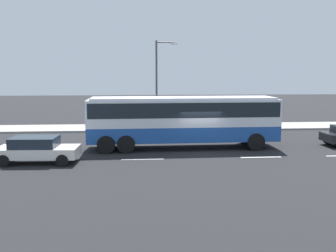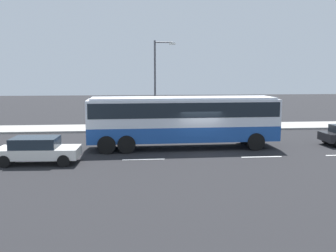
{
  "view_description": "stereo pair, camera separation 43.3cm",
  "coord_description": "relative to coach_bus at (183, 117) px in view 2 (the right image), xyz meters",
  "views": [
    {
      "loc": [
        -3.76,
        -23.22,
        4.86
      ],
      "look_at": [
        -1.9,
        1.09,
        1.41
      ],
      "focal_mm": 40.36,
      "sensor_mm": 36.0,
      "label": 1
    },
    {
      "loc": [
        -4.19,
        -23.18,
        4.86
      ],
      "look_at": [
        -1.9,
        1.09,
        1.41
      ],
      "focal_mm": 40.36,
      "sensor_mm": 36.0,
      "label": 2
    }
  ],
  "objects": [
    {
      "name": "ground_plane",
      "position": [
        0.96,
        -0.74,
        -2.06
      ],
      "size": [
        120.0,
        120.0,
        0.0
      ],
      "primitive_type": "plane",
      "color": "black"
    },
    {
      "name": "car_white_minivan",
      "position": [
        -8.37,
        -3.42,
        -1.3
      ],
      "size": [
        4.42,
        2.12,
        1.43
      ],
      "rotation": [
        0.0,
        0.0,
        -0.05
      ],
      "color": "white",
      "rests_on": "ground_plane"
    },
    {
      "name": "street_lamp",
      "position": [
        -1.18,
        7.51,
        2.28
      ],
      "size": [
        1.77,
        0.24,
        7.33
      ],
      "color": "#47474C",
      "rests_on": "sidewalk_curb"
    },
    {
      "name": "lane_centreline",
      "position": [
        -2.51,
        -3.02,
        -2.06
      ],
      "size": [
        26.69,
        0.16,
        0.01
      ],
      "color": "white",
      "rests_on": "ground_plane"
    },
    {
      "name": "sidewalk_curb",
      "position": [
        0.96,
        8.99,
        -1.99
      ],
      "size": [
        80.0,
        4.0,
        0.15
      ],
      "primitive_type": "cube",
      "color": "gray",
      "rests_on": "ground_plane"
    },
    {
      "name": "coach_bus",
      "position": [
        0.0,
        0.0,
        0.0
      ],
      "size": [
        12.18,
        2.95,
        3.31
      ],
      "rotation": [
        0.0,
        0.0,
        0.02
      ],
      "color": "#1E4C9E",
      "rests_on": "ground_plane"
    },
    {
      "name": "pedestrian_near_curb",
      "position": [
        7.58,
        8.22,
        -0.89
      ],
      "size": [
        0.32,
        0.32,
        1.76
      ],
      "rotation": [
        0.0,
        0.0,
        1.98
      ],
      "color": "black",
      "rests_on": "sidewalk_curb"
    },
    {
      "name": "pedestrian_at_crossing",
      "position": [
        -0.05,
        9.28,
        -0.93
      ],
      "size": [
        0.32,
        0.32,
        1.71
      ],
      "rotation": [
        0.0,
        0.0,
        1.86
      ],
      "color": "#38334C",
      "rests_on": "sidewalk_curb"
    }
  ]
}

